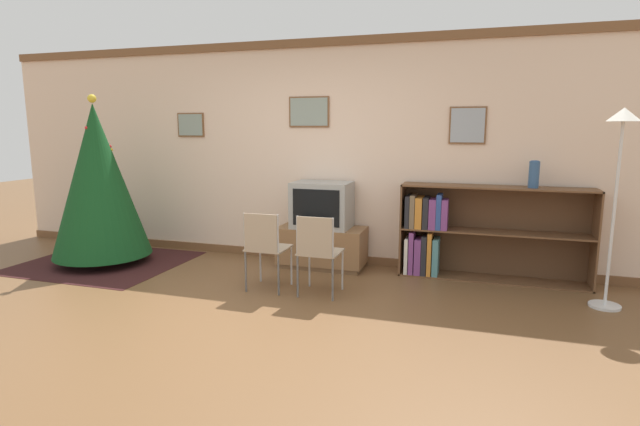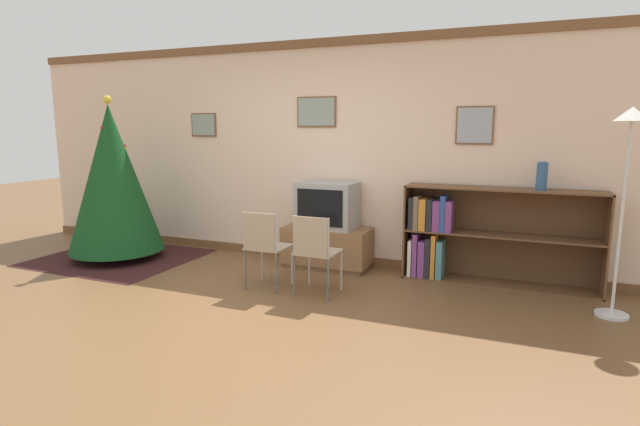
{
  "view_description": "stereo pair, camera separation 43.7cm",
  "coord_description": "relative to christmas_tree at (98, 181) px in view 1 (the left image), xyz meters",
  "views": [
    {
      "loc": [
        1.92,
        -3.68,
        1.67
      ],
      "look_at": [
        0.37,
        1.18,
        0.78
      ],
      "focal_mm": 28.0,
      "sensor_mm": 36.0,
      "label": 1
    },
    {
      "loc": [
        2.33,
        -3.53,
        1.67
      ],
      "look_at": [
        0.37,
        1.18,
        0.78
      ],
      "focal_mm": 28.0,
      "sensor_mm": 36.0,
      "label": 2
    }
  ],
  "objects": [
    {
      "name": "folding_chair_left",
      "position": [
        2.35,
        -0.37,
        -0.55
      ],
      "size": [
        0.4,
        0.4,
        0.82
      ],
      "color": "tan",
      "rests_on": "ground_plane"
    },
    {
      "name": "folding_chair_right",
      "position": [
        2.91,
        -0.37,
        -0.55
      ],
      "size": [
        0.4,
        0.4,
        0.82
      ],
      "color": "tan",
      "rests_on": "ground_plane"
    },
    {
      "name": "standing_lamp",
      "position": [
        5.57,
        0.16,
        0.39
      ],
      "size": [
        0.28,
        0.28,
        1.83
      ],
      "color": "silver",
      "rests_on": "ground_plane"
    },
    {
      "name": "tv_console",
      "position": [
        2.63,
        0.67,
        -0.78
      ],
      "size": [
        1.03,
        0.49,
        0.48
      ],
      "color": "brown",
      "rests_on": "ground_plane"
    },
    {
      "name": "vase",
      "position": [
        4.93,
        0.72,
        0.16
      ],
      "size": [
        0.11,
        0.11,
        0.29
      ],
      "color": "#335684",
      "rests_on": "bookshelf"
    },
    {
      "name": "christmas_tree",
      "position": [
        0.0,
        0.0,
        0.0
      ],
      "size": [
        1.16,
        1.16,
        2.04
      ],
      "color": "maroon",
      "rests_on": "area_rug"
    },
    {
      "name": "television",
      "position": [
        2.63,
        0.66,
        -0.27
      ],
      "size": [
        0.68,
        0.47,
        0.54
      ],
      "color": "#9E9E99",
      "rests_on": "tv_console"
    },
    {
      "name": "bookshelf",
      "position": [
        4.2,
        0.74,
        -0.51
      ],
      "size": [
        2.0,
        0.36,
        1.04
      ],
      "color": "brown",
      "rests_on": "ground_plane"
    },
    {
      "name": "ground_plane",
      "position": [
        2.46,
        -1.22,
        -1.02
      ],
      "size": [
        24.0,
        24.0,
        0.0
      ],
      "primitive_type": "plane",
      "color": "brown"
    },
    {
      "name": "wall_back",
      "position": [
        2.46,
        0.98,
        0.33
      ],
      "size": [
        9.02,
        0.11,
        2.7
      ],
      "color": "beige",
      "rests_on": "ground_plane"
    },
    {
      "name": "area_rug",
      "position": [
        0.0,
        -0.0,
        -1.02
      ],
      "size": [
        1.9,
        1.67,
        0.01
      ],
      "color": "#381919",
      "rests_on": "ground_plane"
    }
  ]
}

